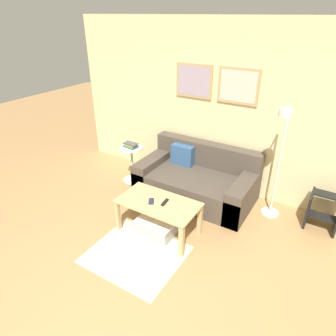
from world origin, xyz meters
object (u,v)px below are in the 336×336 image
object	(u,v)px
step_stool	(324,211)
coffee_table	(158,207)
side_table	(132,161)
book_stack	(131,145)
remote_control	(165,202)
cell_phone	(151,201)
couch	(197,180)
floor_lamp	(279,156)
storage_bin	(158,225)

from	to	relation	value
step_stool	coffee_table	bearing A→B (deg)	-145.99
side_table	book_stack	distance (m)	0.28
side_table	remote_control	xyz separation A→B (m)	(1.20, -0.88, 0.09)
side_table	step_stool	world-z (taller)	side_table
cell_phone	step_stool	size ratio (longest dim) A/B	0.30
couch	side_table	bearing A→B (deg)	-173.29
coffee_table	cell_phone	xyz separation A→B (m)	(-0.08, -0.04, 0.09)
couch	step_stool	distance (m)	1.79
book_stack	cell_phone	bearing A→B (deg)	-42.20
floor_lamp	side_table	bearing A→B (deg)	-176.21
coffee_table	storage_bin	xyz separation A→B (m)	(0.01, -0.02, -0.27)
storage_bin	side_table	world-z (taller)	side_table
couch	cell_phone	world-z (taller)	couch
side_table	cell_phone	xyz separation A→B (m)	(1.04, -0.94, 0.09)
coffee_table	step_stool	xyz separation A→B (m)	(1.81, 1.22, -0.12)
couch	storage_bin	distance (m)	1.08
step_stool	side_table	bearing A→B (deg)	-173.83
couch	cell_phone	distance (m)	1.10
couch	coffee_table	distance (m)	1.05
floor_lamp	step_stool	xyz separation A→B (m)	(0.65, 0.17, -0.71)
couch	storage_bin	size ratio (longest dim) A/B	3.50
coffee_table	storage_bin	bearing A→B (deg)	-76.76
floor_lamp	remote_control	xyz separation A→B (m)	(-1.08, -1.03, -0.50)
storage_bin	side_table	distance (m)	1.48
side_table	cell_phone	world-z (taller)	side_table
coffee_table	storage_bin	distance (m)	0.27
cell_phone	coffee_table	bearing A→B (deg)	-8.62
remote_control	book_stack	bearing A→B (deg)	137.81
storage_bin	remote_control	distance (m)	0.37
couch	cell_phone	xyz separation A→B (m)	(-0.11, -1.08, 0.19)
side_table	cell_phone	distance (m)	1.40
book_stack	side_table	bearing A→B (deg)	-38.09
couch	coffee_table	world-z (taller)	couch
couch	book_stack	size ratio (longest dim) A/B	7.05
floor_lamp	remote_control	bearing A→B (deg)	-136.31
remote_control	side_table	bearing A→B (deg)	137.82
floor_lamp	cell_phone	world-z (taller)	floor_lamp
storage_bin	book_stack	distance (m)	1.57
book_stack	remote_control	world-z (taller)	book_stack
floor_lamp	book_stack	bearing A→B (deg)	-176.38
floor_lamp	book_stack	distance (m)	2.31
remote_control	coffee_table	bearing A→B (deg)	-167.06
remote_control	cell_phone	bearing A→B (deg)	-164.89
floor_lamp	book_stack	world-z (taller)	floor_lamp
remote_control	step_stool	size ratio (longest dim) A/B	0.32
cell_phone	side_table	bearing A→B (deg)	105.90
coffee_table	book_stack	xyz separation A→B (m)	(-1.13, 0.91, 0.27)
book_stack	cell_phone	world-z (taller)	book_stack
side_table	step_stool	distance (m)	2.95
storage_bin	side_table	size ratio (longest dim) A/B	0.81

